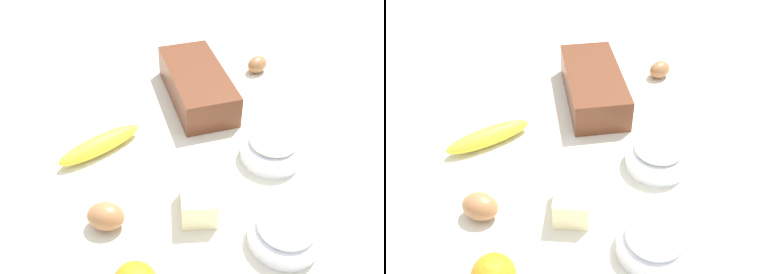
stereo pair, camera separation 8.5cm
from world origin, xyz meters
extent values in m
cube|color=silver|center=(0.00, 0.00, -0.01)|extent=(2.40, 2.40, 0.02)
cube|color=brown|center=(-0.17, 0.10, 0.04)|extent=(0.30, 0.17, 0.08)
cube|color=black|center=(-0.17, 0.10, 0.04)|extent=(0.28, 0.16, 0.07)
cylinder|color=white|center=(0.09, 0.14, 0.02)|extent=(0.13, 0.13, 0.04)
torus|color=white|center=(0.09, 0.14, 0.04)|extent=(0.13, 0.13, 0.01)
ellipsoid|color=white|center=(0.09, 0.14, 0.05)|extent=(0.10, 0.10, 0.03)
cylinder|color=white|center=(0.27, 0.04, 0.02)|extent=(0.13, 0.13, 0.03)
torus|color=white|center=(0.27, 0.04, 0.03)|extent=(0.13, 0.13, 0.01)
ellipsoid|color=white|center=(0.27, 0.04, 0.04)|extent=(0.10, 0.10, 0.04)
ellipsoid|color=yellow|center=(-0.08, -0.18, 0.02)|extent=(0.09, 0.20, 0.04)
cube|color=#F4EDB2|center=(0.15, -0.06, 0.03)|extent=(0.11, 0.09, 0.06)
ellipsoid|color=#9E6A40|center=(-0.21, 0.30, 0.02)|extent=(0.06, 0.07, 0.04)
ellipsoid|color=#A46E43|center=(0.11, -0.22, 0.03)|extent=(0.08, 0.09, 0.05)
camera|label=1|loc=(0.58, -0.28, 0.61)|focal=37.91mm
camera|label=2|loc=(0.61, -0.20, 0.61)|focal=37.91mm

